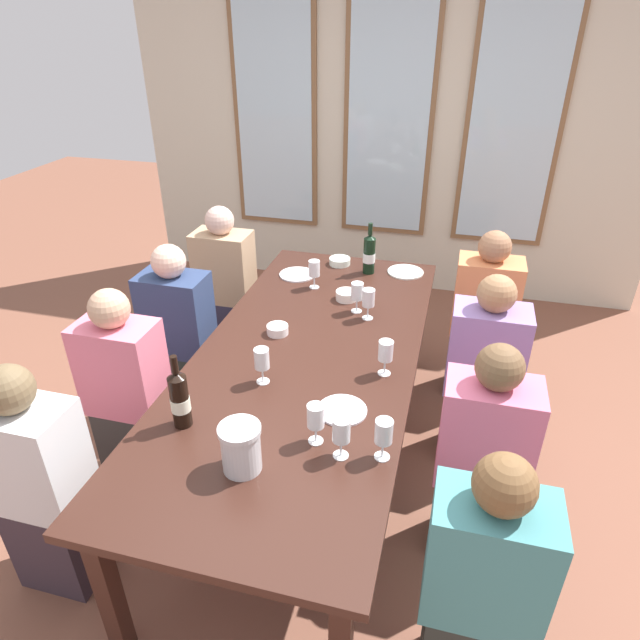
{
  "coord_description": "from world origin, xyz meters",
  "views": [
    {
      "loc": [
        0.63,
        -2.15,
        2.21
      ],
      "look_at": [
        0.0,
        0.25,
        0.79
      ],
      "focal_mm": 30.75,
      "sensor_mm": 36.0,
      "label": 1
    }
  ],
  "objects_px": {
    "tasting_bowl_0": "(346,295)",
    "seated_person_4": "(180,338)",
    "wine_glass_7": "(357,292)",
    "seated_person_0": "(226,288)",
    "metal_pitcher": "(241,448)",
    "wine_glass_1": "(316,417)",
    "seated_person_7": "(480,591)",
    "dining_table": "(307,364)",
    "wine_bottle_1": "(369,254)",
    "seated_person_1": "(482,321)",
    "seated_person_5": "(482,377)",
    "wine_glass_6": "(262,359)",
    "wine_bottle_0": "(180,399)",
    "seated_person_2": "(128,395)",
    "wine_glass_2": "(314,270)",
    "seated_person_3": "(481,462)",
    "white_plate_2": "(297,274)",
    "wine_glass_4": "(341,432)",
    "wine_glass_0": "(386,352)",
    "white_plate_0": "(342,410)",
    "tasting_bowl_2": "(278,330)",
    "tasting_bowl_1": "(340,261)",
    "wine_glass_3": "(368,298)",
    "white_plate_1": "(405,272)",
    "seated_person_6": "(42,487)"
  },
  "relations": [
    {
      "from": "tasting_bowl_1",
      "to": "seated_person_5",
      "type": "xyz_separation_m",
      "value": [
        0.94,
        -0.76,
        -0.24
      ]
    },
    {
      "from": "dining_table",
      "to": "wine_bottle_1",
      "type": "relative_size",
      "value": 7.51
    },
    {
      "from": "wine_glass_0",
      "to": "seated_person_7",
      "type": "relative_size",
      "value": 0.16
    },
    {
      "from": "wine_bottle_1",
      "to": "tasting_bowl_1",
      "type": "height_order",
      "value": "wine_bottle_1"
    },
    {
      "from": "wine_bottle_0",
      "to": "seated_person_3",
      "type": "distance_m",
      "value": 1.29
    },
    {
      "from": "metal_pitcher",
      "to": "tasting_bowl_1",
      "type": "xyz_separation_m",
      "value": [
        -0.07,
        1.89,
        -0.07
      ]
    },
    {
      "from": "seated_person_0",
      "to": "seated_person_3",
      "type": "relative_size",
      "value": 1.0
    },
    {
      "from": "tasting_bowl_1",
      "to": "wine_glass_3",
      "type": "bearing_deg",
      "value": -65.22
    },
    {
      "from": "wine_glass_6",
      "to": "seated_person_5",
      "type": "bearing_deg",
      "value": 31.65
    },
    {
      "from": "wine_glass_7",
      "to": "seated_person_0",
      "type": "bearing_deg",
      "value": 154.61
    },
    {
      "from": "white_plate_2",
      "to": "wine_glass_4",
      "type": "relative_size",
      "value": 1.29
    },
    {
      "from": "dining_table",
      "to": "wine_bottle_0",
      "type": "xyz_separation_m",
      "value": [
        -0.34,
        -0.63,
        0.19
      ]
    },
    {
      "from": "wine_glass_6",
      "to": "wine_glass_1",
      "type": "bearing_deg",
      "value": -43.66
    },
    {
      "from": "white_plate_2",
      "to": "wine_glass_4",
      "type": "xyz_separation_m",
      "value": [
        0.62,
        -1.5,
        0.11
      ]
    },
    {
      "from": "wine_bottle_1",
      "to": "wine_glass_6",
      "type": "bearing_deg",
      "value": -100.92
    },
    {
      "from": "seated_person_5",
      "to": "seated_person_7",
      "type": "distance_m",
      "value": 1.26
    },
    {
      "from": "seated_person_3",
      "to": "seated_person_5",
      "type": "distance_m",
      "value": 0.64
    },
    {
      "from": "wine_glass_4",
      "to": "seated_person_5",
      "type": "distance_m",
      "value": 1.17
    },
    {
      "from": "wine_bottle_0",
      "to": "seated_person_4",
      "type": "xyz_separation_m",
      "value": [
        -0.52,
        0.91,
        -0.34
      ]
    },
    {
      "from": "white_plate_1",
      "to": "wine_glass_6",
      "type": "xyz_separation_m",
      "value": [
        -0.48,
        -1.34,
        0.12
      ]
    },
    {
      "from": "metal_pitcher",
      "to": "seated_person_4",
      "type": "relative_size",
      "value": 0.17
    },
    {
      "from": "dining_table",
      "to": "wine_glass_6",
      "type": "relative_size",
      "value": 14.19
    },
    {
      "from": "wine_glass_4",
      "to": "seated_person_7",
      "type": "xyz_separation_m",
      "value": [
        0.54,
        -0.28,
        -0.33
      ]
    },
    {
      "from": "tasting_bowl_0",
      "to": "seated_person_7",
      "type": "xyz_separation_m",
      "value": [
        0.8,
        -1.53,
        -0.24
      ]
    },
    {
      "from": "white_plate_2",
      "to": "seated_person_0",
      "type": "relative_size",
      "value": 0.2
    },
    {
      "from": "seated_person_1",
      "to": "seated_person_5",
      "type": "xyz_separation_m",
      "value": [
        0.0,
        -0.62,
        0.0
      ]
    },
    {
      "from": "white_plate_2",
      "to": "seated_person_5",
      "type": "bearing_deg",
      "value": -24.15
    },
    {
      "from": "seated_person_3",
      "to": "metal_pitcher",
      "type": "bearing_deg",
      "value": -151.06
    },
    {
      "from": "wine_glass_2",
      "to": "seated_person_0",
      "type": "xyz_separation_m",
      "value": [
        -0.7,
        0.25,
        -0.33
      ]
    },
    {
      "from": "white_plate_0",
      "to": "seated_person_5",
      "type": "relative_size",
      "value": 0.19
    },
    {
      "from": "white_plate_0",
      "to": "seated_person_1",
      "type": "distance_m",
      "value": 1.48
    },
    {
      "from": "wine_glass_3",
      "to": "seated_person_0",
      "type": "relative_size",
      "value": 0.16
    },
    {
      "from": "wine_glass_1",
      "to": "seated_person_7",
      "type": "height_order",
      "value": "seated_person_7"
    },
    {
      "from": "seated_person_7",
      "to": "wine_glass_4",
      "type": "bearing_deg",
      "value": 152.79
    },
    {
      "from": "metal_pitcher",
      "to": "white_plate_1",
      "type": "bearing_deg",
      "value": 78.78
    },
    {
      "from": "wine_bottle_0",
      "to": "wine_glass_0",
      "type": "distance_m",
      "value": 0.92
    },
    {
      "from": "dining_table",
      "to": "tasting_bowl_1",
      "type": "xyz_separation_m",
      "value": [
        -0.09,
        1.09,
        0.08
      ]
    },
    {
      "from": "seated_person_2",
      "to": "seated_person_7",
      "type": "relative_size",
      "value": 1.0
    },
    {
      "from": "wine_glass_7",
      "to": "wine_bottle_1",
      "type": "bearing_deg",
      "value": 93.13
    },
    {
      "from": "white_plate_1",
      "to": "tasting_bowl_2",
      "type": "relative_size",
      "value": 2.04
    },
    {
      "from": "wine_glass_3",
      "to": "wine_glass_6",
      "type": "xyz_separation_m",
      "value": [
        -0.35,
        -0.7,
        0.0
      ]
    },
    {
      "from": "tasting_bowl_0",
      "to": "seated_person_4",
      "type": "relative_size",
      "value": 0.11
    },
    {
      "from": "white_plate_2",
      "to": "wine_bottle_1",
      "type": "xyz_separation_m",
      "value": [
        0.43,
        0.16,
        0.12
      ]
    },
    {
      "from": "tasting_bowl_2",
      "to": "wine_glass_1",
      "type": "relative_size",
      "value": 0.64
    },
    {
      "from": "wine_glass_6",
      "to": "seated_person_7",
      "type": "relative_size",
      "value": 0.16
    },
    {
      "from": "metal_pitcher",
      "to": "seated_person_6",
      "type": "relative_size",
      "value": 0.17
    },
    {
      "from": "dining_table",
      "to": "seated_person_2",
      "type": "bearing_deg",
      "value": -162.38
    },
    {
      "from": "wine_bottle_1",
      "to": "tasting_bowl_2",
      "type": "distance_m",
      "value": 0.93
    },
    {
      "from": "metal_pitcher",
      "to": "wine_glass_4",
      "type": "xyz_separation_m",
      "value": [
        0.34,
        0.15,
        0.02
      ]
    },
    {
      "from": "white_plate_0",
      "to": "tasting_bowl_2",
      "type": "distance_m",
      "value": 0.71
    }
  ]
}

